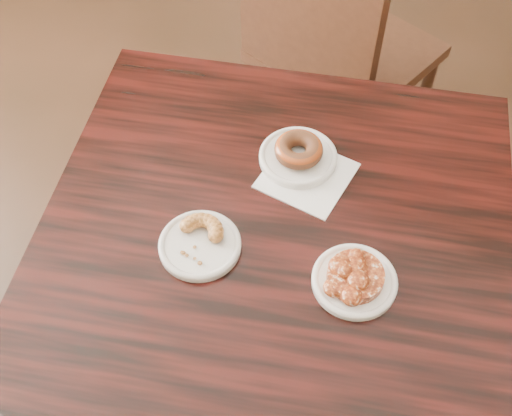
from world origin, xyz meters
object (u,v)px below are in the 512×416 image
at_px(cruller_fragment, 199,240).
at_px(chair_far, 346,53).
at_px(glazed_donut, 299,150).
at_px(apple_fritter, 356,275).
at_px(cafe_table, 272,321).

bearing_deg(cruller_fragment, chair_far, 89.66).
height_order(chair_far, cruller_fragment, chair_far).
relative_size(glazed_donut, apple_fritter, 0.72).
bearing_deg(chair_far, cafe_table, 117.99).
relative_size(glazed_donut, cruller_fragment, 1.00).
bearing_deg(glazed_donut, cruller_fragment, -109.51).
relative_size(cafe_table, chair_far, 0.97).
distance_m(glazed_donut, cruller_fragment, 0.28).
distance_m(chair_far, glazed_donut, 0.78).
distance_m(cafe_table, chair_far, 0.89).
bearing_deg(glazed_donut, cafe_table, -83.43).
height_order(cafe_table, cruller_fragment, cruller_fragment).
height_order(chair_far, apple_fritter, chair_far).
bearing_deg(cruller_fragment, apple_fritter, 7.09).
xyz_separation_m(cafe_table, chair_far, (-0.11, 0.88, 0.08)).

